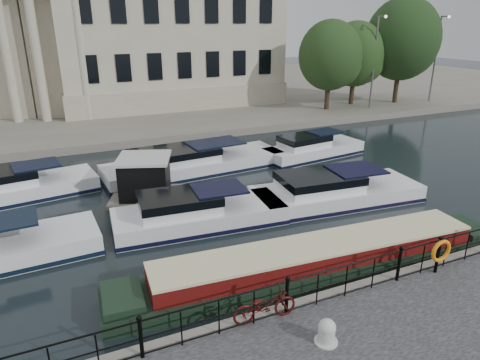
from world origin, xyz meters
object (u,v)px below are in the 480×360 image
at_px(bicycle, 265,305).
at_px(harbour_hut, 145,180).
at_px(narrowboat, 318,265).
at_px(mooring_bollard, 327,332).
at_px(life_ring_post, 441,251).

xyz_separation_m(bicycle, harbour_hut, (-0.79, 11.10, -0.07)).
xyz_separation_m(narrowboat, harbour_hut, (-3.90, 9.10, 0.59)).
bearing_deg(mooring_bollard, narrowboat, 58.56).
distance_m(bicycle, mooring_bollard, 1.76).
bearing_deg(narrowboat, bicycle, -143.33).
height_order(life_ring_post, harbour_hut, harbour_hut).
relative_size(life_ring_post, harbour_hut, 0.31).
xyz_separation_m(mooring_bollard, narrowboat, (2.08, 3.41, -0.50)).
relative_size(narrowboat, harbour_hut, 3.55).
distance_m(bicycle, life_ring_post, 6.15).
bearing_deg(harbour_hut, bicycle, -65.65).
xyz_separation_m(mooring_bollard, harbour_hut, (-1.82, 12.51, 0.08)).
bearing_deg(bicycle, life_ring_post, -87.91).
bearing_deg(life_ring_post, narrowboat, 143.44).
distance_m(mooring_bollard, narrowboat, 4.03).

